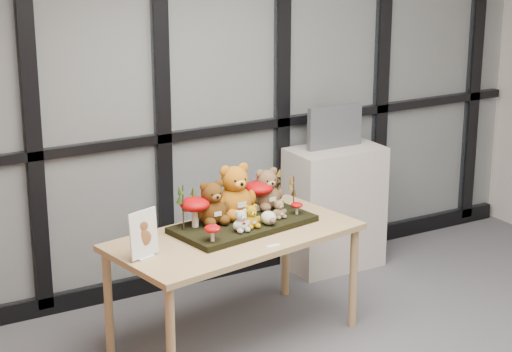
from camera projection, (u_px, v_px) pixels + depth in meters
room_shell at (492, 108)px, 3.97m from camera, size 5.00×5.00×5.00m
glass_partition at (224, 75)px, 6.10m from camera, size 4.90×0.06×2.78m
display_table at (235, 245)px, 5.37m from camera, size 1.55×0.96×0.68m
diorama_tray at (243, 224)px, 5.45m from camera, size 0.89×0.55×0.04m
bear_pooh_yellow at (234, 188)px, 5.49m from camera, size 0.31×0.29×0.35m
bear_brown_medium at (212, 200)px, 5.38m from camera, size 0.25×0.23×0.28m
bear_tan_back at (267, 186)px, 5.65m from camera, size 0.24×0.23×0.28m
bear_small_yellow at (251, 215)px, 5.33m from camera, size 0.13×0.12×0.15m
bear_white_bow at (241, 219)px, 5.27m from camera, size 0.13×0.12×0.14m
bear_beige_small at (279, 208)px, 5.49m from camera, size 0.11×0.10×0.12m
plush_cream_hedgehog at (269, 217)px, 5.39m from camera, size 0.08×0.07×0.09m
mushroom_back_left at (195, 211)px, 5.34m from camera, size 0.17×0.17×0.19m
mushroom_back_right at (259, 194)px, 5.62m from camera, size 0.18×0.18×0.20m
mushroom_front_left at (212, 232)px, 5.13m from camera, size 0.09×0.09×0.10m
mushroom_front_right at (297, 208)px, 5.56m from camera, size 0.07×0.07×0.08m
sprig_green_far_left at (183, 208)px, 5.27m from camera, size 0.05×0.05×0.27m
sprig_green_mid_left at (193, 206)px, 5.38m from camera, size 0.05×0.05×0.22m
sprig_dry_far_right at (276, 187)px, 5.68m from camera, size 0.05×0.05×0.24m
sprig_dry_mid_right at (294, 193)px, 5.64m from camera, size 0.05×0.05×0.21m
sprig_green_centre at (215, 204)px, 5.49m from camera, size 0.05×0.05×0.16m
sign_holder at (144, 237)px, 4.96m from camera, size 0.19×0.09×0.27m
label_card at (273, 246)px, 5.17m from camera, size 0.08×0.03×0.00m
cabinet at (334, 208)px, 6.54m from camera, size 0.66×0.38×0.87m
monitor at (335, 127)px, 6.39m from camera, size 0.42×0.04×0.30m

